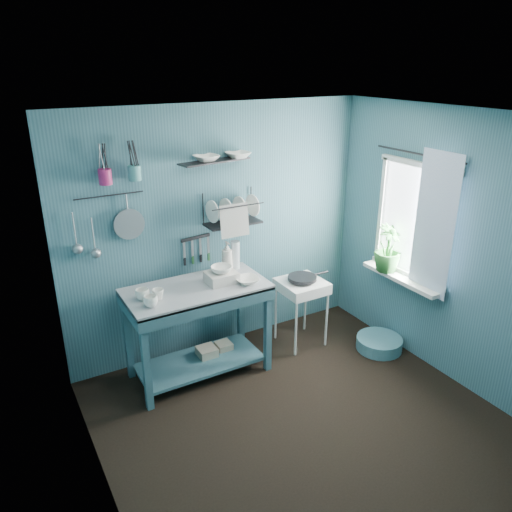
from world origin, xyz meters
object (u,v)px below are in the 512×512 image
hotplate_stand (301,312)px  colander (129,224)px  soap_bottle (227,256)px  floor_basin (379,343)px  wash_tub (222,277)px  utensil_cup_teal (135,173)px  work_counter (198,331)px  mug_left (151,301)px  frying_pan (302,278)px  mug_mid (158,294)px  dish_rack (233,208)px  storage_tin_small (224,351)px  potted_plant (388,248)px  mug_right (143,294)px  water_bottle (235,255)px  storage_tin_large (207,357)px  utensil_cup_magenta (105,177)px

hotplate_stand → colander: bearing=164.8°
soap_bottle → floor_basin: (1.40, -0.75, -1.01)m
wash_tub → utensil_cup_teal: 1.22m
work_counter → wash_tub: bearing=-16.1°
mug_left → frying_pan: size_ratio=0.41×
mug_mid → soap_bottle: bearing=18.0°
dish_rack → storage_tin_small: 1.45m
floor_basin → potted_plant: bearing=47.8°
mug_right → wash_tub: (0.75, -0.02, 0.00)m
soap_bottle → potted_plant: size_ratio=0.61×
water_bottle → dish_rack: (0.03, 0.09, 0.45)m
wash_tub → soap_bottle: size_ratio=0.94×
work_counter → frying_pan: (1.17, -0.01, 0.29)m
dish_rack → storage_tin_large: 1.49m
floor_basin → wash_tub: bearing=161.3°
dish_rack → utensil_cup_magenta: utensil_cup_magenta is taller
mug_right → wash_tub: wash_tub is taller
hotplate_stand → mug_mid: bearing=-179.5°
colander → utensil_cup_magenta: bearing=-170.0°
mug_left → dish_rack: size_ratio=0.22×
wash_tub → floor_basin: 1.89m
mug_right → storage_tin_large: bearing=4.8°
hotplate_stand → wash_tub: bearing=179.3°
mug_right → soap_bottle: 0.95m
work_counter → storage_tin_small: 0.48m
soap_bottle → hotplate_stand: 1.06m
mug_mid → potted_plant: (2.31, -0.36, 0.11)m
water_bottle → storage_tin_large: 1.05m
water_bottle → dish_rack: 0.46m
soap_bottle → water_bottle: soap_bottle is taller
mug_mid → utensil_cup_magenta: bearing=119.9°
mug_mid → colander: (-0.07, 0.45, 0.52)m
mug_left → hotplate_stand: mug_left is taller
hotplate_stand → frying_pan: bearing=0.0°
storage_tin_small → utensil_cup_teal: bearing=157.3°
wash_tub → dish_rack: 0.70m
utensil_cup_magenta → floor_basin: 3.21m
potted_plant → soap_bottle: bearing=157.7°
utensil_cup_teal → storage_tin_large: 1.92m
hotplate_stand → dish_rack: bearing=151.5°
utensil_cup_teal → storage_tin_large: bearing=-33.5°
mug_right → colander: 0.65m
hotplate_stand → dish_rack: (-0.63, 0.32, 1.15)m
wash_tub → soap_bottle: 0.30m
mug_mid → storage_tin_large: bearing=12.9°
mug_left → storage_tin_large: size_ratio=0.56×
mug_right → colander: colander is taller
mug_left → potted_plant: 2.43m
water_bottle → storage_tin_large: (-0.42, -0.17, -0.95)m
utensil_cup_teal → mug_left: bearing=-101.9°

